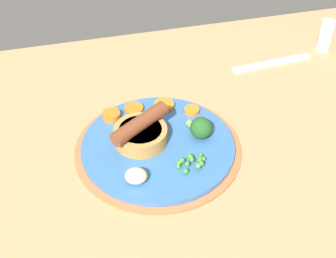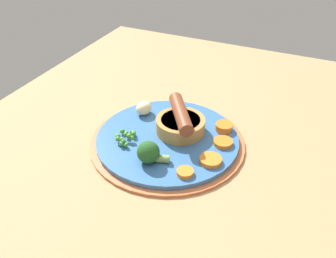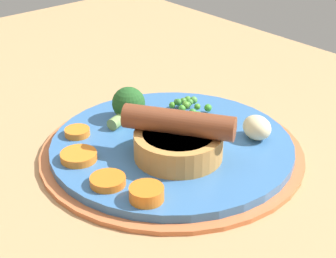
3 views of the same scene
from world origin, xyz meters
The scene contains 10 objects.
dining_table centered at (0.00, 0.00, 1.50)cm, with size 110.00×80.00×3.00cm, color tan.
dinner_plate centered at (4.05, -0.50, 3.57)cm, with size 28.48×28.48×1.40cm.
sausage_pudding centered at (6.71, -1.46, 6.42)cm, with size 10.92×9.13×5.23cm.
pea_pile centered at (-0.01, 6.34, 5.27)cm, with size 5.01×3.73×1.69cm.
broccoli_floret_near centered at (-3.50, -0.11, 6.23)cm, with size 3.84×5.52×3.84cm.
potato_chunk_0 centered at (9.36, 7.59, 5.70)cm, with size 3.50×2.85×2.59cm, color beige.
carrot_slice_0 centered at (0.56, -9.57, 4.80)cm, with size 3.76×3.76×0.81cm, color orange.
carrot_slice_2 centered at (-4.00, -6.82, 4.77)cm, with size 2.78×2.78×0.75cm, color orange.
carrot_slice_3 centered at (10.55, -8.73, 5.05)cm, with size 3.23×3.23×1.29cm, color orange.
carrot_slice_4 centered at (6.20, -9.95, 4.79)cm, with size 3.45×3.45×0.77cm, color orange.
Camera 3 is at (43.68, -34.76, 34.08)cm, focal length 60.00 mm.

